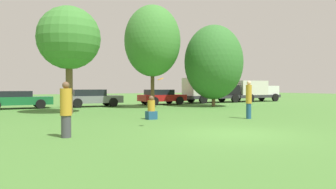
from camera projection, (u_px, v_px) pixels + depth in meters
The scene contains 13 objects.
ground_plane at pixel (234, 134), 10.58m from camera, with size 120.00×120.00×0.00m, color #477A33.
person_thrower at pixel (66, 110), 9.77m from camera, with size 0.35×0.35×1.71m.
person_catcher at pixel (249, 99), 15.53m from camera, with size 0.28×0.28×1.84m.
frisbee at pixel (160, 79), 12.00m from camera, with size 0.23×0.23×0.11m.
bystander_sitting at pixel (151, 110), 15.25m from camera, with size 0.47×0.39×1.13m.
tree_1 at pixel (69, 38), 18.50m from camera, with size 3.63×3.63×6.19m.
tree_2 at pixel (152, 41), 23.27m from camera, with size 4.07×4.07×7.46m.
tree_3 at pixel (214, 62), 25.09m from camera, with size 4.58×4.58×6.37m.
parked_car_green at pixel (16, 99), 22.54m from camera, with size 4.57×2.05×1.25m.
parked_car_grey at pixel (92, 98), 24.81m from camera, with size 4.48×1.98×1.33m.
parked_car_red at pixel (161, 97), 27.85m from camera, with size 3.99×2.17×1.30m.
delivery_truck_black at pixel (210, 90), 30.93m from camera, with size 6.11×2.44×2.37m.
delivery_truck_white at pixel (254, 90), 33.55m from camera, with size 5.61×2.29×2.16m.
Camera 1 is at (-7.29, -7.93, 1.56)m, focal length 34.31 mm.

